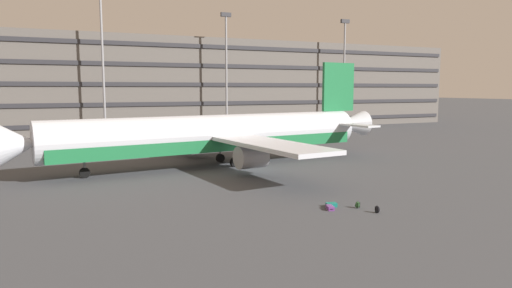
{
  "coord_description": "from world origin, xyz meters",
  "views": [
    {
      "loc": [
        -17.12,
        -39.46,
        7.67
      ],
      "look_at": [
        -1.44,
        -4.14,
        3.0
      ],
      "focal_mm": 32.06,
      "sensor_mm": 36.0,
      "label": 1
    }
  ],
  "objects_px": {
    "airliner": "(219,135)",
    "suitcase_purple": "(331,205)",
    "backpack_upright": "(357,205)",
    "backpack_orange": "(377,210)",
    "suitcase_navy": "(330,208)"
  },
  "relations": [
    {
      "from": "suitcase_navy",
      "to": "backpack_orange",
      "type": "xyz_separation_m",
      "value": [
        2.27,
        -1.85,
        0.09
      ]
    },
    {
      "from": "backpack_upright",
      "to": "backpack_orange",
      "type": "xyz_separation_m",
      "value": [
        0.43,
        -1.46,
        0.01
      ]
    },
    {
      "from": "backpack_orange",
      "to": "backpack_upright",
      "type": "bearing_deg",
      "value": 106.39
    },
    {
      "from": "suitcase_purple",
      "to": "backpack_upright",
      "type": "relative_size",
      "value": 1.56
    },
    {
      "from": "airliner",
      "to": "suitcase_purple",
      "type": "relative_size",
      "value": 51.84
    },
    {
      "from": "suitcase_purple",
      "to": "backpack_orange",
      "type": "distance_m",
      "value": 3.01
    },
    {
      "from": "backpack_upright",
      "to": "airliner",
      "type": "bearing_deg",
      "value": 97.64
    },
    {
      "from": "airliner",
      "to": "backpack_upright",
      "type": "distance_m",
      "value": 19.86
    },
    {
      "from": "airliner",
      "to": "suitcase_purple",
      "type": "height_order",
      "value": "airliner"
    },
    {
      "from": "airliner",
      "to": "backpack_upright",
      "type": "bearing_deg",
      "value": -82.36
    },
    {
      "from": "airliner",
      "to": "backpack_orange",
      "type": "distance_m",
      "value": 21.35
    },
    {
      "from": "airliner",
      "to": "backpack_orange",
      "type": "relative_size",
      "value": 78.23
    },
    {
      "from": "suitcase_purple",
      "to": "backpack_orange",
      "type": "xyz_separation_m",
      "value": [
        1.79,
        -2.42,
        0.09
      ]
    },
    {
      "from": "suitcase_navy",
      "to": "backpack_orange",
      "type": "height_order",
      "value": "backpack_orange"
    },
    {
      "from": "suitcase_navy",
      "to": "backpack_upright",
      "type": "relative_size",
      "value": 1.73
    }
  ]
}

